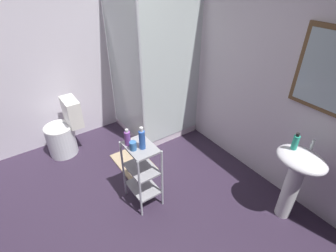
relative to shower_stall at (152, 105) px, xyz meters
name	(u,v)px	position (x,y,z in m)	size (l,w,h in m)	color
ground_plane	(115,226)	(1.22, -1.23, -0.47)	(4.20, 4.20, 0.02)	#312539
wall_back	(258,70)	(1.23, 0.62, 0.79)	(4.20, 0.14, 2.50)	silver
wall_left	(39,56)	(-0.63, -1.23, 0.79)	(0.10, 4.20, 2.50)	silver
shower_stall	(152,105)	(0.00, 0.00, 0.00)	(0.92, 0.92, 2.00)	white
pedestal_sink	(296,173)	(2.10, 0.29, 0.12)	(0.46, 0.37, 0.81)	white
sink_faucet	(313,145)	(2.10, 0.41, 0.40)	(0.03, 0.03, 0.10)	silver
toilet	(64,132)	(-0.26, -1.24, -0.15)	(0.37, 0.49, 0.76)	white
storage_cart	(142,170)	(1.09, -0.81, -0.03)	(0.38, 0.28, 0.74)	silver
hand_soap_bottle	(295,142)	(2.00, 0.28, 0.42)	(0.06, 0.06, 0.17)	#2DBC99
conditioner_bottle_purple	(127,138)	(0.99, -0.89, 0.36)	(0.06, 0.06, 0.18)	purple
shampoo_bottle_blue	(142,139)	(1.12, -0.80, 0.38)	(0.06, 0.06, 0.24)	blue
rinse_cup	(133,146)	(1.09, -0.89, 0.32)	(0.07, 0.07, 0.09)	#3870B2
bath_mat	(133,162)	(0.48, -0.62, -0.45)	(0.60, 0.40, 0.02)	tan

